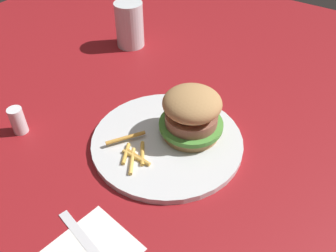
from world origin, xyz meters
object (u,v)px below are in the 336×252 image
(napkin, at_px, (93,251))
(plate, at_px, (168,140))
(fries_pile, at_px, (133,152))
(salt_shaker, at_px, (18,121))
(drink_glass, at_px, (130,27))
(sandwich, at_px, (192,114))
(fork, at_px, (93,251))

(napkin, bearing_deg, plate, 98.54)
(fries_pile, distance_m, salt_shaker, 0.24)
(fries_pile, height_order, drink_glass, drink_glass)
(plate, distance_m, napkin, 0.25)
(fries_pile, xyz_separation_m, napkin, (0.06, -0.17, -0.02))
(plate, height_order, sandwich, sandwich)
(sandwich, relative_size, fork, 0.70)
(napkin, xyz_separation_m, salt_shaker, (-0.29, 0.11, 0.03))
(fries_pile, xyz_separation_m, drink_glass, (-0.27, 0.33, 0.04))
(sandwich, xyz_separation_m, drink_glass, (-0.32, 0.22, -0.01))
(fork, bearing_deg, drink_glass, 123.63)
(napkin, bearing_deg, drink_glass, 123.53)
(plate, xyz_separation_m, fries_pile, (-0.03, -0.07, 0.01))
(sandwich, bearing_deg, fries_pile, -117.40)
(plate, height_order, fork, plate)
(drink_glass, bearing_deg, salt_shaker, -84.21)
(drink_glass, bearing_deg, plate, -41.00)
(fork, xyz_separation_m, drink_glass, (-0.33, 0.50, 0.05))
(drink_glass, relative_size, salt_shaker, 2.10)
(plate, distance_m, salt_shaker, 0.29)
(fries_pile, relative_size, salt_shaker, 1.74)
(fries_pile, height_order, salt_shaker, salt_shaker)
(fork, relative_size, drink_glass, 1.49)
(sandwich, xyz_separation_m, salt_shaker, (-0.28, -0.17, -0.03))
(plate, height_order, napkin, plate)
(fries_pile, bearing_deg, sandwich, 62.60)
(napkin, xyz_separation_m, drink_glass, (-0.33, 0.50, 0.05))
(sandwich, distance_m, napkin, 0.29)
(fork, bearing_deg, napkin, 165.90)
(napkin, height_order, fork, fork)
(plate, distance_m, fork, 0.25)
(fries_pile, distance_m, drink_glass, 0.42)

